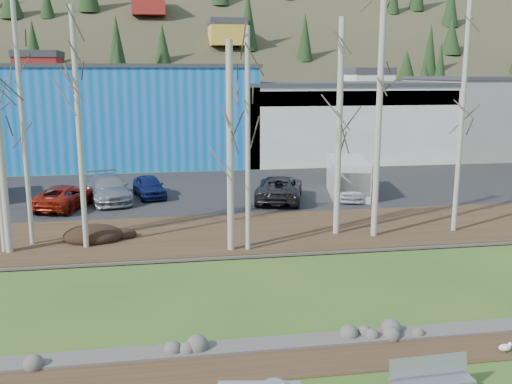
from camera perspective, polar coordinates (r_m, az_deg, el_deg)
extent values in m
cube|color=#382616|center=(16.03, 5.45, -16.37)|extent=(80.00, 1.80, 0.03)
cube|color=#382616|center=(27.35, -1.21, -4.12)|extent=(80.00, 7.00, 0.15)
cube|color=black|center=(37.49, -3.52, 0.21)|extent=(80.00, 14.00, 0.14)
cube|color=#0C60AB|center=(50.71, -12.08, 7.48)|extent=(20.00, 12.00, 8.00)
cube|color=#333338|center=(50.59, -12.29, 12.17)|extent=(20.40, 12.24, 0.30)
cube|color=#B8B9B4|center=(53.11, 7.88, 7.00)|extent=(18.00, 12.00, 6.50)
cube|color=#333338|center=(52.94, 7.99, 10.67)|extent=(18.36, 12.24, 0.30)
cube|color=navy|center=(47.38, 10.10, 9.21)|extent=(17.64, 0.20, 1.20)
cube|color=gray|center=(59.82, 22.80, 6.96)|extent=(14.00, 12.00, 7.00)
cube|color=#333338|center=(59.69, 23.08, 10.45)|extent=(14.28, 12.24, 0.30)
cube|color=#A3A4A7|center=(14.73, 16.86, -16.22)|extent=(1.99, 0.20, 0.44)
cube|color=#A3A4A7|center=(14.67, 17.19, -17.60)|extent=(2.00, 0.62, 0.06)
cylinder|color=gold|center=(17.65, 23.55, -14.46)|extent=(0.01, 0.01, 0.10)
cylinder|color=gold|center=(17.70, 23.45, -14.38)|extent=(0.01, 0.01, 0.10)
ellipsoid|color=white|center=(17.64, 23.62, -14.08)|extent=(0.35, 0.20, 0.20)
cube|color=gray|center=(17.63, 23.63, -13.96)|extent=(0.22, 0.10, 0.02)
sphere|color=white|center=(17.69, 24.06, -13.73)|extent=(0.11, 0.11, 0.11)
cone|color=gold|center=(17.73, 24.25, -13.69)|extent=(0.06, 0.03, 0.03)
ellipsoid|color=black|center=(26.91, -15.98, -4.11)|extent=(2.66, 1.88, 0.52)
cylinder|color=beige|center=(26.34, -22.35, 7.08)|extent=(0.20, 0.20, 11.32)
cylinder|color=beige|center=(25.08, -17.27, 5.87)|extent=(0.23, 0.23, 10.13)
cylinder|color=beige|center=(23.71, -2.61, 4.40)|extent=(0.29, 0.29, 8.75)
cylinder|color=beige|center=(23.68, -0.83, 5.06)|extent=(0.21, 0.21, 9.29)
cylinder|color=beige|center=(26.30, 12.19, 7.66)|extent=(0.28, 0.28, 11.29)
cylinder|color=beige|center=(26.45, 8.30, 6.27)|extent=(0.28, 0.28, 9.87)
cylinder|color=beige|center=(28.24, 19.94, 7.99)|extent=(0.23, 0.23, 11.78)
imported|color=maroon|center=(33.70, -18.51, -0.42)|extent=(3.61, 5.24, 1.33)
imported|color=gray|center=(34.74, -14.56, 0.34)|extent=(3.33, 5.63, 1.53)
imported|color=#131B50|center=(35.45, -10.64, 0.56)|extent=(2.37, 4.11, 1.32)
imported|color=#2B2A2D|center=(33.82, 2.36, 0.40)|extent=(3.91, 5.98, 1.53)
imported|color=white|center=(35.22, 9.57, 0.53)|extent=(3.60, 4.90, 1.32)
cube|color=white|center=(35.79, 9.15, 1.48)|extent=(3.12, 5.46, 2.25)
cube|color=black|center=(33.81, 9.57, 0.86)|extent=(2.20, 1.45, 1.39)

